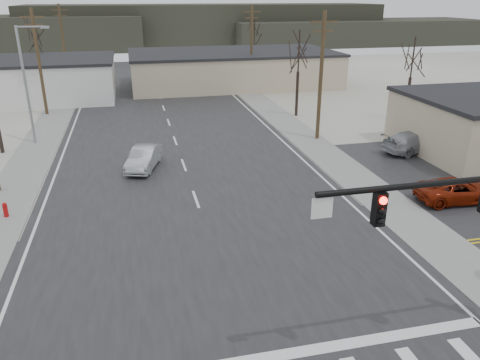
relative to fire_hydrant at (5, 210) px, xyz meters
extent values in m
plane|color=silver|center=(10.20, -8.00, -0.45)|extent=(140.00, 140.00, 0.00)
cube|color=black|center=(10.20, 7.00, -0.43)|extent=(18.00, 110.00, 0.05)
cube|color=black|center=(10.20, -8.00, -0.43)|extent=(90.00, 10.00, 0.04)
cube|color=gray|center=(-0.40, 12.00, -0.42)|extent=(3.00, 90.00, 0.06)
cube|color=gray|center=(20.80, 12.00, -0.42)|extent=(3.00, 90.00, 0.06)
cylinder|color=black|center=(15.80, -14.20, 5.75)|extent=(8.40, 0.18, 0.18)
cube|color=black|center=(13.50, -14.20, 5.15)|extent=(0.32, 0.30, 1.00)
sphere|color=#FF0C05|center=(13.50, -14.37, 5.47)|extent=(0.22, 0.22, 0.22)
cube|color=silver|center=(11.80, -14.20, 5.35)|extent=(0.60, 0.04, 0.60)
cylinder|color=#A50C0C|center=(0.00, 0.00, -0.10)|extent=(0.24, 0.24, 0.70)
sphere|color=#A50C0C|center=(0.00, 0.00, 0.30)|extent=(0.24, 0.24, 0.24)
cube|color=silver|center=(-5.80, 32.00, 1.65)|extent=(22.00, 12.00, 4.20)
cube|color=black|center=(-5.80, 32.00, 3.90)|extent=(22.30, 12.30, 0.30)
cube|color=#B9A98D|center=(20.20, 36.00, 1.55)|extent=(26.00, 14.00, 4.00)
cube|color=black|center=(20.20, 36.00, 3.70)|extent=(26.30, 14.30, 0.30)
cylinder|color=#4D3924|center=(-1.30, 24.00, 4.55)|extent=(0.30, 0.30, 10.00)
cube|color=#4D3924|center=(-1.30, 24.00, 8.75)|extent=(2.20, 0.12, 0.12)
cube|color=#4D3924|center=(-1.30, 24.00, 8.05)|extent=(1.60, 0.12, 0.12)
cylinder|color=#4D3924|center=(-1.30, 44.00, 4.55)|extent=(0.30, 0.30, 10.00)
cube|color=#4D3924|center=(-1.30, 44.00, 8.75)|extent=(2.20, 0.12, 0.12)
cube|color=#4D3924|center=(-1.30, 44.00, 8.05)|extent=(1.60, 0.12, 0.12)
cylinder|color=#4D3924|center=(21.70, 10.00, 4.55)|extent=(0.30, 0.30, 10.00)
cube|color=#4D3924|center=(21.70, 10.00, 8.75)|extent=(2.20, 0.12, 0.12)
cube|color=#4D3924|center=(21.70, 10.00, 8.05)|extent=(1.60, 0.12, 0.12)
cylinder|color=#4D3924|center=(21.70, 32.00, 4.55)|extent=(0.30, 0.30, 10.00)
cube|color=#4D3924|center=(21.70, 32.00, 8.75)|extent=(2.20, 0.12, 0.12)
cube|color=#4D3924|center=(21.70, 32.00, 8.05)|extent=(1.60, 0.12, 0.12)
cylinder|color=gray|center=(-0.80, 14.00, 4.05)|extent=(0.20, 0.20, 9.00)
cylinder|color=gray|center=(0.20, 14.00, 8.45)|extent=(2.00, 0.12, 0.12)
cube|color=gray|center=(1.20, 14.00, 8.40)|extent=(0.60, 0.25, 0.18)
cylinder|color=#2D211B|center=(22.70, 18.00, 1.67)|extent=(0.28, 0.28, 4.25)
cylinder|color=#2D211B|center=(22.70, 18.00, 5.50)|extent=(0.14, 0.14, 4.25)
cylinder|color=#2D211B|center=(-3.80, 38.00, 1.80)|extent=(0.28, 0.28, 4.50)
cylinder|color=#2D211B|center=(-3.80, 38.00, 5.85)|extent=(0.14, 0.14, 4.50)
cylinder|color=#2D211B|center=(25.20, 44.00, 1.55)|extent=(0.28, 0.28, 4.00)
cylinder|color=#2D211B|center=(25.20, 44.00, 5.15)|extent=(0.14, 0.14, 4.00)
cylinder|color=#2D211B|center=(32.20, 14.00, 1.55)|extent=(0.28, 0.28, 4.00)
cylinder|color=#2D211B|center=(32.20, 14.00, 5.15)|extent=(0.14, 0.14, 4.00)
cube|color=#333026|center=(25.20, 88.00, 4.05)|extent=(80.00, 18.00, 9.00)
cube|color=#333026|center=(60.20, 82.00, 2.30)|extent=(60.00, 18.00, 5.50)
imported|color=gray|center=(7.52, 6.00, 0.33)|extent=(2.83, 4.72, 1.47)
imported|color=black|center=(17.15, 32.48, 0.32)|extent=(3.49, 5.40, 1.46)
imported|color=black|center=(3.00, 42.18, 0.38)|extent=(2.51, 4.83, 1.57)
imported|color=maroon|center=(24.76, -3.63, 0.24)|extent=(4.91, 2.53, 1.33)
imported|color=#94979D|center=(27.56, 5.00, 0.36)|extent=(5.63, 3.09, 1.55)
camera|label=1|loc=(7.09, -24.76, 10.68)|focal=35.00mm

